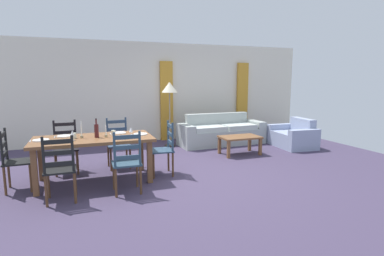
{
  "coord_description": "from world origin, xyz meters",
  "views": [
    {
      "loc": [
        -1.72,
        -5.06,
        1.68
      ],
      "look_at": [
        0.33,
        0.49,
        0.75
      ],
      "focal_mm": 28.39,
      "sensor_mm": 36.0,
      "label": 1
    }
  ],
  "objects_px": {
    "dining_table": "(94,143)",
    "coffee_cup_primary": "(113,133)",
    "dining_chair_head_west": "(14,160)",
    "wine_glass_near_left": "(72,133)",
    "wine_bottle": "(97,130)",
    "couch": "(221,133)",
    "armchair_upholstered": "(294,137)",
    "dining_chair_head_east": "(164,148)",
    "coffee_table": "(240,139)",
    "dining_chair_near_right": "(127,162)",
    "wine_glass_near_right": "(131,130)",
    "dining_chair_far_left": "(66,147)",
    "standing_lamp": "(169,91)",
    "coffee_cup_secondary": "(74,136)",
    "dining_chair_far_right": "(118,143)",
    "dining_chair_near_left": "(60,169)"
  },
  "relations": [
    {
      "from": "dining_table",
      "to": "coffee_table",
      "type": "bearing_deg",
      "value": 14.46
    },
    {
      "from": "coffee_cup_secondary",
      "to": "dining_chair_head_east",
      "type": "bearing_deg",
      "value": -2.15
    },
    {
      "from": "wine_glass_near_left",
      "to": "couch",
      "type": "bearing_deg",
      "value": 31.09
    },
    {
      "from": "dining_table",
      "to": "armchair_upholstered",
      "type": "relative_size",
      "value": 1.57
    },
    {
      "from": "dining_chair_head_west",
      "to": "coffee_cup_secondary",
      "type": "height_order",
      "value": "dining_chair_head_west"
    },
    {
      "from": "dining_chair_far_left",
      "to": "wine_glass_near_left",
      "type": "height_order",
      "value": "dining_chair_far_left"
    },
    {
      "from": "coffee_cup_primary",
      "to": "coffee_cup_secondary",
      "type": "distance_m",
      "value": 0.63
    },
    {
      "from": "couch",
      "to": "dining_chair_head_east",
      "type": "bearing_deg",
      "value": -135.5
    },
    {
      "from": "dining_chair_head_east",
      "to": "dining_chair_far_right",
      "type": "bearing_deg",
      "value": 132.46
    },
    {
      "from": "wine_glass_near_left",
      "to": "coffee_cup_secondary",
      "type": "height_order",
      "value": "wine_glass_near_left"
    },
    {
      "from": "dining_chair_head_east",
      "to": "coffee_cup_secondary",
      "type": "bearing_deg",
      "value": 177.85
    },
    {
      "from": "dining_chair_near_right",
      "to": "dining_chair_head_west",
      "type": "xyz_separation_m",
      "value": [
        -1.6,
        0.72,
        0.0
      ]
    },
    {
      "from": "dining_table",
      "to": "coffee_cup_primary",
      "type": "distance_m",
      "value": 0.36
    },
    {
      "from": "dining_chair_head_west",
      "to": "wine_glass_near_right",
      "type": "bearing_deg",
      "value": -3.41
    },
    {
      "from": "coffee_cup_primary",
      "to": "standing_lamp",
      "type": "bearing_deg",
      "value": 52.98
    },
    {
      "from": "dining_chair_near_right",
      "to": "coffee_cup_primary",
      "type": "relative_size",
      "value": 10.67
    },
    {
      "from": "wine_glass_near_right",
      "to": "dining_chair_head_west",
      "type": "bearing_deg",
      "value": 176.59
    },
    {
      "from": "dining_chair_far_right",
      "to": "coffee_cup_primary",
      "type": "xyz_separation_m",
      "value": [
        -0.15,
        -0.67,
        0.32
      ]
    },
    {
      "from": "dining_chair_near_left",
      "to": "dining_chair_head_east",
      "type": "bearing_deg",
      "value": 23.4
    },
    {
      "from": "dining_table",
      "to": "dining_chair_far_left",
      "type": "xyz_separation_m",
      "value": [
        -0.46,
        0.71,
        -0.19
      ]
    },
    {
      "from": "dining_chair_far_right",
      "to": "dining_chair_head_west",
      "type": "relative_size",
      "value": 1.0
    },
    {
      "from": "dining_chair_far_right",
      "to": "wine_glass_near_left",
      "type": "bearing_deg",
      "value": -131.9
    },
    {
      "from": "dining_chair_head_west",
      "to": "armchair_upholstered",
      "type": "relative_size",
      "value": 0.79
    },
    {
      "from": "coffee_cup_primary",
      "to": "coffee_table",
      "type": "height_order",
      "value": "coffee_cup_primary"
    },
    {
      "from": "standing_lamp",
      "to": "dining_table",
      "type": "bearing_deg",
      "value": -131.25
    },
    {
      "from": "wine_bottle",
      "to": "couch",
      "type": "relative_size",
      "value": 0.14
    },
    {
      "from": "dining_chair_near_left",
      "to": "coffee_cup_secondary",
      "type": "distance_m",
      "value": 0.86
    },
    {
      "from": "coffee_cup_primary",
      "to": "dining_chair_near_right",
      "type": "bearing_deg",
      "value": -82.92
    },
    {
      "from": "dining_chair_far_right",
      "to": "dining_chair_far_left",
      "type": "bearing_deg",
      "value": -178.17
    },
    {
      "from": "dining_table",
      "to": "dining_chair_head_east",
      "type": "distance_m",
      "value": 1.2
    },
    {
      "from": "dining_chair_near_right",
      "to": "coffee_cup_secondary",
      "type": "distance_m",
      "value": 1.09
    },
    {
      "from": "wine_bottle",
      "to": "wine_glass_near_right",
      "type": "distance_m",
      "value": 0.56
    },
    {
      "from": "coffee_cup_secondary",
      "to": "standing_lamp",
      "type": "relative_size",
      "value": 0.05
    },
    {
      "from": "wine_glass_near_right",
      "to": "couch",
      "type": "relative_size",
      "value": 0.07
    },
    {
      "from": "dining_chair_head_west",
      "to": "coffee_cup_primary",
      "type": "distance_m",
      "value": 1.53
    },
    {
      "from": "dining_chair_near_right",
      "to": "coffee_cup_secondary",
      "type": "height_order",
      "value": "dining_chair_near_right"
    },
    {
      "from": "dining_chair_head_east",
      "to": "coffee_table",
      "type": "bearing_deg",
      "value": 23.1
    },
    {
      "from": "dining_chair_head_west",
      "to": "standing_lamp",
      "type": "xyz_separation_m",
      "value": [
        3.12,
        2.24,
        0.93
      ]
    },
    {
      "from": "dining_chair_far_left",
      "to": "dining_chair_head_east",
      "type": "height_order",
      "value": "same"
    },
    {
      "from": "dining_chair_far_left",
      "to": "armchair_upholstered",
      "type": "relative_size",
      "value": 0.79
    },
    {
      "from": "dining_table",
      "to": "standing_lamp",
      "type": "xyz_separation_m",
      "value": [
        1.95,
        2.23,
        0.75
      ]
    },
    {
      "from": "dining_table",
      "to": "wine_glass_near_right",
      "type": "height_order",
      "value": "wine_glass_near_right"
    },
    {
      "from": "dining_chair_head_west",
      "to": "wine_glass_near_right",
      "type": "xyz_separation_m",
      "value": [
        1.77,
        -0.11,
        0.38
      ]
    },
    {
      "from": "dining_chair_far_left",
      "to": "coffee_table",
      "type": "height_order",
      "value": "dining_chair_far_left"
    },
    {
      "from": "dining_chair_near_right",
      "to": "coffee_table",
      "type": "xyz_separation_m",
      "value": [
        2.77,
        1.56,
        -0.12
      ]
    },
    {
      "from": "dining_table",
      "to": "wine_glass_near_right",
      "type": "xyz_separation_m",
      "value": [
        0.6,
        -0.12,
        0.2
      ]
    },
    {
      "from": "dining_chair_far_left",
      "to": "standing_lamp",
      "type": "height_order",
      "value": "standing_lamp"
    },
    {
      "from": "dining_chair_far_right",
      "to": "dining_chair_head_west",
      "type": "distance_m",
      "value": 1.81
    },
    {
      "from": "dining_chair_head_west",
      "to": "coffee_cup_secondary",
      "type": "distance_m",
      "value": 0.93
    },
    {
      "from": "dining_chair_head_west",
      "to": "wine_glass_near_left",
      "type": "relative_size",
      "value": 5.96
    }
  ]
}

